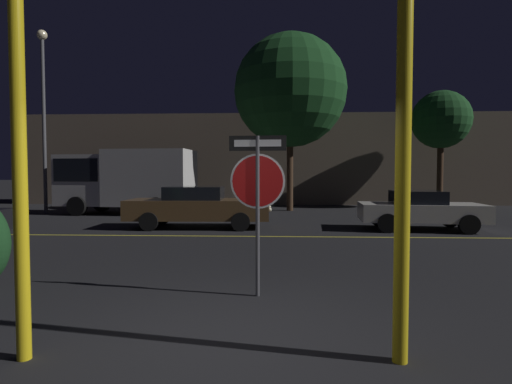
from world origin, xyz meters
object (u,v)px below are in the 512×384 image
object	(u,v)px
passing_car_2	(198,207)
tree_0	(290,91)
stop_sign	(258,183)
street_lamp	(43,98)
tree_1	(441,120)
yellow_pole_left	(20,180)
delivery_truck	(124,178)
yellow_pole_right	(403,184)
passing_car_3	(420,210)

from	to	relation	value
passing_car_2	tree_0	bearing A→B (deg)	151.22
stop_sign	street_lamp	bearing A→B (deg)	133.64
street_lamp	passing_car_2	bearing A→B (deg)	-30.30
tree_0	tree_1	size ratio (longest dim) A/B	1.39
yellow_pole_left	street_lamp	xyz separation A→B (m)	(-8.24, 14.38, 3.57)
yellow_pole_left	delivery_truck	world-z (taller)	yellow_pole_left
tree_1	yellow_pole_right	bearing A→B (deg)	-113.04
street_lamp	stop_sign	bearing A→B (deg)	-49.65
yellow_pole_left	passing_car_3	xyz separation A→B (m)	(7.14, 9.44, -1.08)
yellow_pole_left	street_lamp	size ratio (longest dim) A/B	0.41
yellow_pole_right	tree_1	size ratio (longest dim) A/B	0.54
stop_sign	delivery_truck	world-z (taller)	delivery_truck
yellow_pole_right	passing_car_2	distance (m)	10.32
yellow_pole_right	tree_1	world-z (taller)	tree_1
yellow_pole_left	tree_1	bearing A→B (deg)	58.04
delivery_truck	street_lamp	world-z (taller)	street_lamp
yellow_pole_right	passing_car_2	size ratio (longest dim) A/B	0.70
tree_0	street_lamp	bearing A→B (deg)	-170.91
yellow_pole_left	delivery_truck	bearing A→B (deg)	107.35
yellow_pole_right	street_lamp	size ratio (longest dim) A/B	0.40
yellow_pole_right	tree_0	distance (m)	16.65
stop_sign	passing_car_3	xyz separation A→B (m)	(4.96, 7.32, -1.02)
delivery_truck	street_lamp	size ratio (longest dim) A/B	0.73
yellow_pole_left	tree_1	distance (m)	21.43
yellow_pole_right	delivery_truck	world-z (taller)	yellow_pole_right
passing_car_2	tree_1	xyz separation A→B (m)	(11.40, 8.35, 3.96)
stop_sign	passing_car_2	bearing A→B (deg)	110.51
passing_car_2	street_lamp	world-z (taller)	street_lamp
street_lamp	tree_0	world-z (taller)	tree_0
yellow_pole_right	passing_car_3	world-z (taller)	yellow_pole_right
tree_0	tree_1	bearing A→B (deg)	12.62
passing_car_2	yellow_pole_left	bearing A→B (deg)	-0.77
stop_sign	street_lamp	xyz separation A→B (m)	(-10.42, 12.26, 3.64)
delivery_truck	tree_1	size ratio (longest dim) A/B	0.99
stop_sign	yellow_pole_right	size ratio (longest dim) A/B	0.69
tree_0	tree_1	distance (m)	8.34
passing_car_2	delivery_truck	bearing A→B (deg)	-138.45
passing_car_3	tree_0	bearing A→B (deg)	-144.34
delivery_truck	tree_1	world-z (taller)	tree_1
passing_car_3	tree_0	distance (m)	9.44
street_lamp	tree_0	bearing A→B (deg)	9.09
stop_sign	yellow_pole_left	world-z (taller)	yellow_pole_left
stop_sign	delivery_truck	distance (m)	13.78
yellow_pole_right	stop_sign	bearing A→B (deg)	125.76
yellow_pole_right	tree_1	xyz separation A→B (m)	(7.61, 17.90, 2.98)
passing_car_3	yellow_pole_left	bearing A→B (deg)	-31.68
yellow_pole_left	tree_0	bearing A→B (deg)	78.88
street_lamp	passing_car_3	bearing A→B (deg)	-17.83
street_lamp	yellow_pole_right	bearing A→B (deg)	-50.26
tree_1	delivery_truck	bearing A→B (deg)	-166.36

